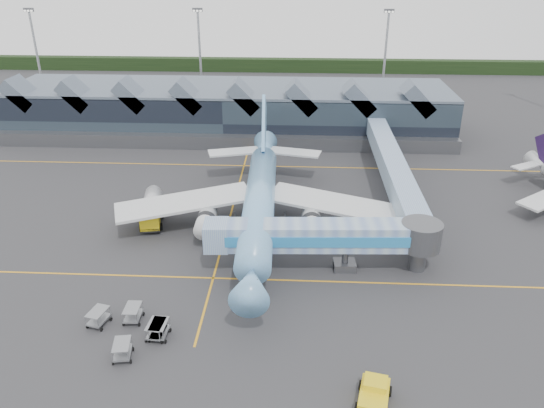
# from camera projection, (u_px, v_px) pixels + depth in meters

# --- Properties ---
(ground) EXTENTS (260.00, 260.00, 0.00)m
(ground) POSITION_uv_depth(u_px,v_px,m) (223.00, 244.00, 69.21)
(ground) COLOR #2D2D2F
(ground) RESTS_ON ground
(taxi_stripes) EXTENTS (120.00, 60.00, 0.01)m
(taxi_stripes) POSITION_uv_depth(u_px,v_px,m) (232.00, 210.00, 78.21)
(taxi_stripes) COLOR orange
(taxi_stripes) RESTS_ON ground
(tree_line_far) EXTENTS (260.00, 4.00, 4.00)m
(tree_line_far) POSITION_uv_depth(u_px,v_px,m) (270.00, 65.00, 167.42)
(tree_line_far) COLOR black
(tree_line_far) RESTS_ON ground
(terminal) EXTENTS (90.00, 22.25, 12.52)m
(terminal) POSITION_uv_depth(u_px,v_px,m) (229.00, 109.00, 109.99)
(terminal) COLOR black
(terminal) RESTS_ON ground
(light_masts) EXTENTS (132.40, 42.56, 22.45)m
(light_masts) POSITION_uv_depth(u_px,v_px,m) (351.00, 59.00, 119.38)
(light_masts) COLOR #989CA1
(light_masts) RESTS_ON ground
(main_airliner) EXTENTS (40.07, 46.03, 14.80)m
(main_airliner) POSITION_uv_depth(u_px,v_px,m) (260.00, 198.00, 71.83)
(main_airliner) COLOR #77B3F1
(main_airliner) RESTS_ON ground
(jet_bridge) EXTENTS (27.78, 5.39, 6.33)m
(jet_bridge) POSITION_uv_depth(u_px,v_px,m) (336.00, 237.00, 61.92)
(jet_bridge) COLOR #738EC0
(jet_bridge) RESTS_ON ground
(fuel_truck) EXTENTS (4.36, 10.42, 3.47)m
(fuel_truck) POSITION_uv_depth(u_px,v_px,m) (152.00, 207.00, 74.82)
(fuel_truck) COLOR black
(fuel_truck) RESTS_ON ground
(pushback_tug) EXTENTS (3.50, 4.74, 1.94)m
(pushback_tug) POSITION_uv_depth(u_px,v_px,m) (374.00, 395.00, 44.56)
(pushback_tug) COLOR yellow
(pushback_tug) RESTS_ON ground
(baggage_carts) EXTENTS (8.64, 8.02, 1.67)m
(baggage_carts) POSITION_uv_depth(u_px,v_px,m) (134.00, 327.00, 52.45)
(baggage_carts) COLOR gray
(baggage_carts) RESTS_ON ground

